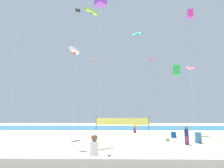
% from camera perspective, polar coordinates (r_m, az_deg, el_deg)
% --- Properties ---
extents(ground_plane, '(120.00, 120.00, 0.00)m').
position_cam_1_polar(ground_plane, '(17.79, 2.31, -16.42)').
color(ground_plane, beige).
extents(ocean_band, '(120.00, 20.00, 0.01)m').
position_cam_1_polar(ocean_band, '(47.53, 1.86, -11.65)').
color(ocean_band, '#1E6B99').
rests_on(ocean_band, ground).
extents(mother_figure, '(0.37, 0.37, 1.63)m').
position_cam_1_polar(mother_figure, '(9.05, -4.84, -18.22)').
color(mother_figure, '#19727A').
rests_on(mother_figure, ground).
extents(toddler_figure, '(0.20, 0.20, 0.86)m').
position_cam_1_polar(toddler_figure, '(9.02, -0.73, -20.96)').
color(toddler_figure, olive).
rests_on(toddler_figure, ground).
extents(beachgoer_navy_shirt, '(0.35, 0.35, 1.53)m').
position_cam_1_polar(beachgoer_navy_shirt, '(19.56, 19.49, -12.83)').
color(beachgoer_navy_shirt, '#7A3872').
rests_on(beachgoer_navy_shirt, ground).
extents(beachgoer_mustard_shirt, '(0.42, 0.42, 1.82)m').
position_cam_1_polar(beachgoer_mustard_shirt, '(32.06, 6.14, -11.24)').
color(beachgoer_mustard_shirt, '#7A3872').
rests_on(beachgoer_mustard_shirt, ground).
extents(folding_beach_chair, '(0.52, 0.65, 0.89)m').
position_cam_1_polar(folding_beach_chair, '(22.08, 16.41, -13.38)').
color(folding_beach_chair, '#1959B2').
rests_on(folding_beach_chair, ground).
extents(trash_barrel, '(0.60, 0.60, 0.96)m').
position_cam_1_polar(trash_barrel, '(21.19, 22.26, -13.25)').
color(trash_barrel, teal).
rests_on(trash_barrel, ground).
extents(volleyball_net, '(7.05, 0.93, 2.40)m').
position_cam_1_polar(volleyball_net, '(28.53, 2.71, -10.27)').
color(volleyball_net, '#4C4C51').
rests_on(volleyball_net, ground).
extents(beach_handbag, '(0.39, 0.19, 0.31)m').
position_cam_1_polar(beach_handbag, '(21.74, 14.74, -14.35)').
color(beach_handbag, '#99B28C').
rests_on(beach_handbag, ground).
extents(kite_black_diamond, '(0.88, 0.88, 15.23)m').
position_cam_1_polar(kite_black_diamond, '(27.10, -9.14, 18.62)').
color(kite_black_diamond, silver).
rests_on(kite_black_diamond, ground).
extents(kite_lime_tube, '(1.45, 1.79, 16.05)m').
position_cam_1_polar(kite_lime_tube, '(28.98, -5.60, 18.81)').
color(kite_lime_tube, silver).
rests_on(kite_lime_tube, ground).
extents(kite_orange_diamond, '(0.66, 0.66, 12.70)m').
position_cam_1_polar(kite_orange_diamond, '(37.56, -4.99, 6.59)').
color(kite_orange_diamond, silver).
rests_on(kite_orange_diamond, ground).
extents(kite_magenta_box, '(0.91, 0.91, 20.26)m').
position_cam_1_polar(kite_magenta_box, '(39.82, 20.33, 17.34)').
color(kite_magenta_box, silver).
rests_on(kite_magenta_box, ground).
extents(kite_pink_inflatable, '(1.64, 1.23, 9.41)m').
position_cam_1_polar(kite_pink_inflatable, '(30.76, 20.47, 4.20)').
color(kite_pink_inflatable, silver).
rests_on(kite_pink_inflatable, ground).
extents(kite_cyan_tube, '(1.77, 1.36, 17.26)m').
position_cam_1_polar(kite_cyan_tube, '(39.25, 6.80, 13.12)').
color(kite_cyan_tube, silver).
rests_on(kite_cyan_tube, ground).
extents(kite_magenta_diamond, '(0.83, 0.83, 12.48)m').
position_cam_1_polar(kite_magenta_diamond, '(37.26, 10.64, 6.43)').
color(kite_magenta_diamond, silver).
rests_on(kite_magenta_diamond, ground).
extents(kite_white_tube, '(1.10, 2.14, 11.67)m').
position_cam_1_polar(kite_white_tube, '(29.72, -10.13, 8.87)').
color(kite_white_tube, silver).
rests_on(kite_white_tube, ground).
extents(kite_green_box, '(1.21, 1.21, 10.06)m').
position_cam_1_polar(kite_green_box, '(33.39, 17.05, 3.59)').
color(kite_green_box, silver).
rests_on(kite_green_box, ground).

